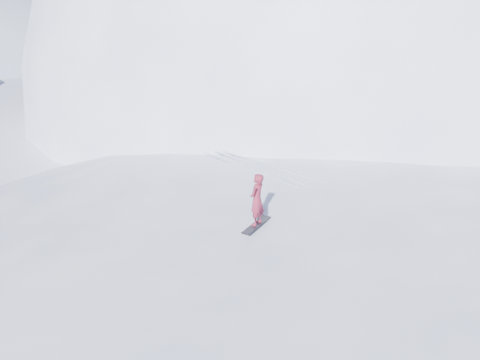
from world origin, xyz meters
The scene contains 8 objects.
ground centered at (0.00, 0.00, 0.00)m, with size 400.00×400.00×0.00m, color white.
near_ridge centered at (1.00, 3.00, 0.00)m, with size 36.00×28.00×4.80m, color white.
summit_peak centered at (22.00, 26.00, 0.00)m, with size 60.00×56.00×56.00m, color white.
peak_shoulder centered at (10.00, 20.00, 0.00)m, with size 28.00×24.00×18.00m, color white.
wind_bumps centered at (-0.56, 2.12, 0.00)m, with size 16.00×14.40×1.00m.
snowboard centered at (-3.18, 0.71, 2.41)m, with size 1.40×0.26×0.02m, color black.
snowboarder centered at (-3.18, 0.71, 3.21)m, with size 0.57×0.38×1.57m, color maroon.
board_tracks centered at (-0.30, 5.43, 2.42)m, with size 2.32×5.92×0.04m.
Camera 1 is at (-9.17, -9.01, 7.97)m, focal length 32.00 mm.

